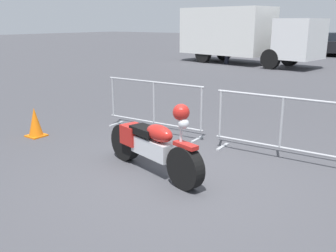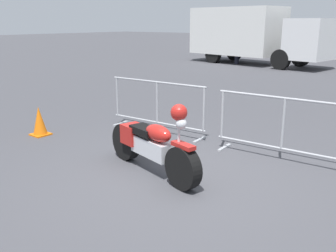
# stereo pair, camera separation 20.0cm
# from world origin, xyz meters

# --- Properties ---
(ground_plane) EXTENTS (120.00, 120.00, 0.00)m
(ground_plane) POSITION_xyz_m (0.00, 0.00, 0.00)
(ground_plane) COLOR #424247
(motorcycle) EXTENTS (2.07, 0.67, 1.18)m
(motorcycle) POSITION_xyz_m (-0.43, -0.01, 0.45)
(motorcycle) COLOR black
(motorcycle) RESTS_ON ground
(crowd_barrier_near) EXTENTS (2.31, 0.56, 1.07)m
(crowd_barrier_near) POSITION_xyz_m (-1.77, 1.72, 0.56)
(crowd_barrier_near) COLOR #9EA0A5
(crowd_barrier_near) RESTS_ON ground
(crowd_barrier_far) EXTENTS (2.31, 0.56, 1.07)m
(crowd_barrier_far) POSITION_xyz_m (0.91, 1.72, 0.56)
(crowd_barrier_far) COLOR #9EA0A5
(crowd_barrier_far) RESTS_ON ground
(box_truck) EXTENTS (7.95, 3.39, 2.98)m
(box_truck) POSITION_xyz_m (-6.20, 14.83, 1.64)
(box_truck) COLOR silver
(box_truck) RESTS_ON ground
(parked_car_tan) EXTENTS (2.25, 4.35, 1.41)m
(parked_car_tan) POSITION_xyz_m (-9.10, 23.73, 0.71)
(parked_car_tan) COLOR tan
(parked_car_tan) RESTS_ON ground
(parked_car_red) EXTENTS (2.19, 4.23, 1.37)m
(parked_car_red) POSITION_xyz_m (-6.41, 23.66, 0.69)
(parked_car_red) COLOR #B21E19
(parked_car_red) RESTS_ON ground
(pedestrian) EXTENTS (0.38, 0.38, 1.69)m
(pedestrian) POSITION_xyz_m (-6.76, 14.47, 0.92)
(pedestrian) COLOR #262838
(pedestrian) RESTS_ON ground
(traffic_cone) EXTENTS (0.34, 0.34, 0.59)m
(traffic_cone) POSITION_xyz_m (-3.49, 0.06, 0.29)
(traffic_cone) COLOR orange
(traffic_cone) RESTS_ON ground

